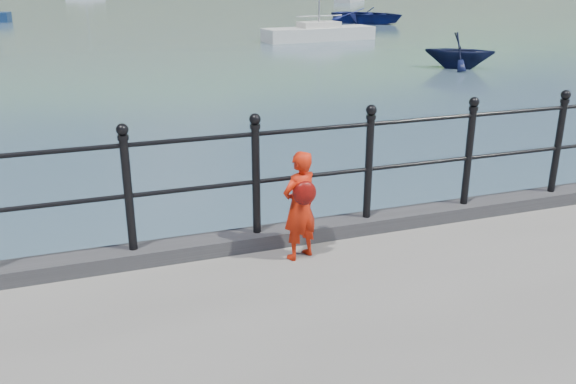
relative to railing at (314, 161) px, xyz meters
name	(u,v)px	position (x,y,z in m)	size (l,w,h in m)	color
ground	(307,314)	(0.00, 0.15, -1.82)	(600.00, 600.00, 0.00)	#2D4251
kerb	(313,231)	(0.00, 0.00, -0.75)	(60.00, 0.30, 0.15)	#28282B
railing	(314,161)	(0.00, 0.00, 0.00)	(18.11, 0.11, 1.20)	black
far_shore	(180,42)	(38.34, 239.56, -24.39)	(830.00, 200.00, 156.00)	#333A21
child	(300,205)	(-0.29, -0.39, -0.29)	(0.45, 0.38, 1.05)	red
launch_blue	(368,15)	(18.53, 36.19, -1.25)	(3.94, 5.52, 1.14)	navy
launch_navy	(460,50)	(12.10, 15.21, -1.13)	(2.26, 2.62, 1.38)	black
sailboat_near	(319,34)	(10.76, 26.49, -1.48)	(6.33, 2.27, 8.53)	silver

